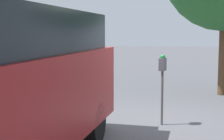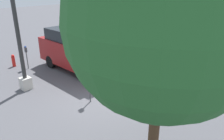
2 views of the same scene
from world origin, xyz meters
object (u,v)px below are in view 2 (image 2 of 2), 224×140
at_px(lamp_post, 19,38).
at_px(parking_meter_far, 26,52).
at_px(parking_meter_near, 89,77).
at_px(fire_hydrant, 13,61).
at_px(street_tree, 163,22).
at_px(parked_van, 79,50).

bearing_deg(lamp_post, parking_meter_far, -29.41).
distance_m(parking_meter_near, fire_hydrant, 6.38).
relative_size(parking_meter_near, street_tree, 0.26).
distance_m(parking_meter_far, parked_van, 3.03).
relative_size(parking_meter_far, fire_hydrant, 1.83).
bearing_deg(fire_hydrant, parking_meter_near, -177.83).
xyz_separation_m(parking_meter_far, lamp_post, (-2.36, 1.33, 1.40)).
xyz_separation_m(parking_meter_near, street_tree, (-3.89, 1.53, 2.74)).
bearing_deg(lamp_post, parked_van, -91.51).
height_order(parked_van, street_tree, street_tree).
relative_size(parking_meter_near, lamp_post, 0.22).
bearing_deg(parking_meter_near, fire_hydrant, 15.31).
bearing_deg(parking_meter_far, fire_hydrant, 35.33).
height_order(street_tree, fire_hydrant, street_tree).
bearing_deg(parked_van, parking_meter_far, 37.10).
height_order(parking_meter_far, parked_van, parked_van).
xyz_separation_m(parking_meter_near, lamp_post, (3.04, 1.19, 1.28)).
bearing_deg(fire_hydrant, lamp_post, 163.92).
height_order(parking_meter_near, parked_van, parked_van).
xyz_separation_m(parked_van, street_tree, (-6.85, 3.44, 2.61)).
bearing_deg(parking_meter_far, parking_meter_near, -168.36).
xyz_separation_m(parked_van, fire_hydrant, (3.38, 2.15, -0.86)).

